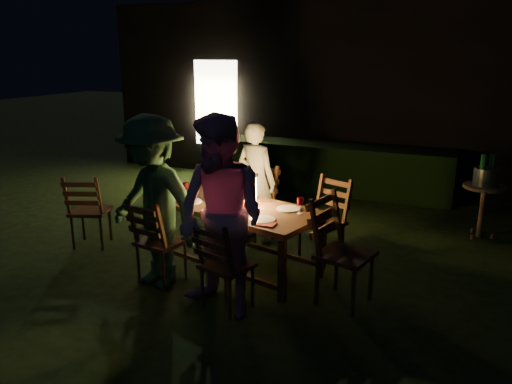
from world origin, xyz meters
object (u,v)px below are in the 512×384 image
at_px(person_house_side, 256,181).
at_px(bottle_bucket_b, 491,172).
at_px(chair_near_right, 226,280).
at_px(side_table, 484,191).
at_px(chair_spare, 91,223).
at_px(bottle_bucket_a, 482,173).
at_px(person_opp_left, 153,203).
at_px(chair_near_left, 160,256).
at_px(chair_far_right, 323,235).
at_px(bottle_table, 224,190).
at_px(chair_end, 342,271).
at_px(lantern, 248,192).
at_px(chair_far_left, 254,217).
at_px(dining_table, 242,213).
at_px(person_opp_right, 221,217).
at_px(ice_bucket, 486,177).

distance_m(person_house_side, bottle_bucket_b, 2.93).
height_order(chair_near_right, side_table, chair_near_right).
xyz_separation_m(chair_spare, bottle_bucket_a, (4.31, 2.18, 0.56)).
bearing_deg(person_opp_left, chair_near_left, 87.89).
bearing_deg(chair_far_right, person_house_side, 3.53).
distance_m(chair_near_left, bottle_table, 0.98).
relative_size(chair_end, lantern, 3.05).
bearing_deg(person_opp_left, chair_spare, 171.93).
relative_size(chair_near_right, lantern, 2.64).
xyz_separation_m(person_house_side, bottle_bucket_b, (2.66, 1.23, 0.09)).
distance_m(lantern, side_table, 3.12).
height_order(chair_far_left, side_table, chair_far_left).
bearing_deg(chair_far_left, side_table, -138.11).
height_order(chair_near_left, bottle_bucket_a, bottle_bucket_a).
bearing_deg(dining_table, bottle_table, -180.00).
xyz_separation_m(chair_near_right, bottle_table, (-0.48, 0.92, 0.57)).
height_order(chair_end, person_opp_right, person_opp_right).
relative_size(dining_table, ice_bucket, 6.25).
distance_m(chair_near_left, chair_spare, 1.45).
distance_m(chair_far_right, ice_bucket, 2.29).
bearing_deg(bottle_bucket_b, person_house_side, -155.12).
bearing_deg(person_opp_right, chair_near_right, 90.31).
xyz_separation_m(lantern, bottle_bucket_b, (2.37, 2.10, -0.02)).
xyz_separation_m(chair_near_left, person_house_side, (0.40, 1.54, 0.47)).
xyz_separation_m(chair_far_right, chair_spare, (-2.71, -0.72, -0.00)).
relative_size(chair_near_right, chair_spare, 0.97).
xyz_separation_m(chair_spare, person_opp_right, (2.21, -0.79, 0.62)).
bearing_deg(chair_near_right, bottle_bucket_a, 69.89).
xyz_separation_m(dining_table, person_house_side, (-0.23, 0.91, 0.11)).
relative_size(chair_spare, person_house_side, 0.63).
height_order(chair_spare, person_opp_left, person_opp_left).
height_order(person_opp_left, side_table, person_opp_left).
xyz_separation_m(chair_near_left, chair_near_right, (0.87, -0.23, -0.01)).
distance_m(chair_near_left, ice_bucket, 4.10).
height_order(chair_far_left, bottle_bucket_a, bottle_bucket_a).
bearing_deg(lantern, chair_end, -17.17).
relative_size(person_house_side, bottle_bucket_b, 4.72).
distance_m(chair_far_right, person_house_side, 1.10).
distance_m(person_opp_right, bottle_table, 1.08).
xyz_separation_m(chair_far_left, bottle_bucket_b, (2.67, 1.28, 0.55)).
relative_size(lantern, ice_bucket, 1.17).
bearing_deg(ice_bucket, chair_far_right, -137.84).
bearing_deg(bottle_bucket_b, chair_far_left, -154.37).
height_order(chair_near_left, ice_bucket, chair_near_left).
distance_m(bottle_table, side_table, 3.33).
relative_size(chair_far_left, lantern, 2.79).
bearing_deg(bottle_table, side_table, 37.83).
xyz_separation_m(person_opp_right, side_table, (2.15, 3.01, -0.30)).
bearing_deg(chair_near_right, side_table, 69.62).
relative_size(chair_end, chair_spare, 1.12).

